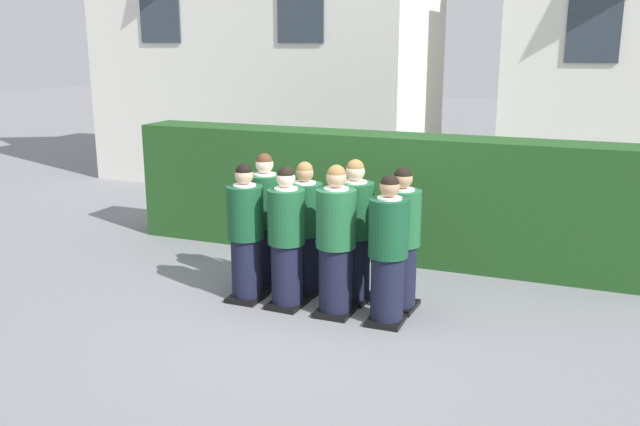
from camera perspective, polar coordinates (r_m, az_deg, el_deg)
The scene contains 11 objects.
ground_plane at distance 7.63m, azimuth -0.66°, elevation -8.06°, with size 60.00×60.00×0.00m, color slate.
student_front_row_0 at distance 7.74m, azimuth -6.22°, elevation -1.93°, with size 0.41×0.50×1.58m.
student_front_row_1 at distance 7.50m, azimuth -2.81°, elevation -2.36°, with size 0.41×0.47×1.59m.
student_front_row_2 at distance 7.27m, azimuth 1.34°, elevation -2.64°, with size 0.43×0.51×1.65m.
student_front_row_3 at distance 7.08m, azimuth 5.72°, elevation -3.41°, with size 0.41×0.46×1.59m.
student_rear_row_0 at distance 8.17m, azimuth -4.57°, elevation -0.88°, with size 0.42×0.52×1.62m.
student_rear_row_1 at distance 7.89m, azimuth -1.26°, elevation -1.59°, with size 0.41×0.49×1.57m.
student_rear_row_2 at distance 7.68m, azimuth 2.91°, elevation -1.80°, with size 0.42×0.49×1.63m.
student_rear_row_3 at distance 7.47m, azimuth 6.79°, elevation -2.47°, with size 0.42×0.47×1.60m.
hedge at distance 9.34m, azimuth 4.49°, elevation 1.49°, with size 7.00×0.70×1.69m.
oak_tree_left at distance 15.82m, azimuth -8.32°, elevation 16.80°, with size 3.35×3.35×5.34m.
Camera 1 is at (2.73, -6.52, 2.88)m, focal length 38.26 mm.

